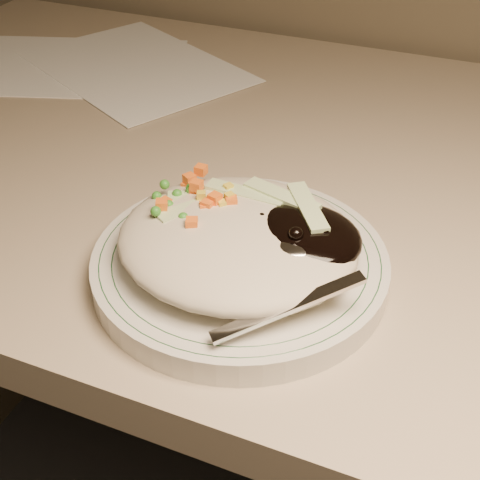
% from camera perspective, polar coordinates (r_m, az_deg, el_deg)
% --- Properties ---
extents(desk, '(1.40, 0.70, 0.74)m').
position_cam_1_polar(desk, '(0.82, 8.88, -6.37)').
color(desk, tan).
rests_on(desk, ground).
extents(plate, '(0.24, 0.24, 0.02)m').
position_cam_1_polar(plate, '(0.55, 0.00, -2.19)').
color(plate, silver).
rests_on(plate, desk).
extents(plate_rim, '(0.23, 0.23, 0.00)m').
position_cam_1_polar(plate_rim, '(0.54, 0.00, -1.36)').
color(plate_rim, '#144723').
rests_on(plate_rim, plate).
extents(meal, '(0.21, 0.19, 0.05)m').
position_cam_1_polar(meal, '(0.52, 0.39, 0.35)').
color(meal, '#BFB49B').
rests_on(meal, plate).
extents(papers, '(0.45, 0.34, 0.00)m').
position_cam_1_polar(papers, '(0.96, -11.70, 14.35)').
color(papers, white).
rests_on(papers, desk).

